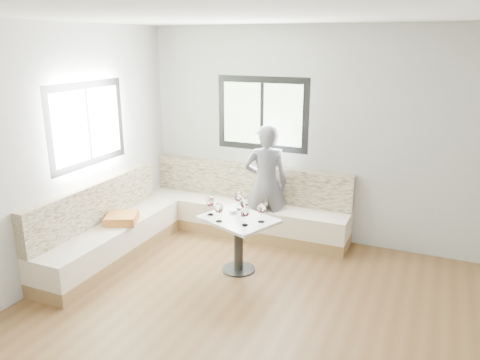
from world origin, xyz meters
name	(u,v)px	position (x,y,z in m)	size (l,w,h in m)	color
room	(251,188)	(-0.08, 0.08, 1.41)	(5.01, 5.01, 2.81)	brown
banquette	(189,219)	(-1.59, 1.63, 0.33)	(2.90, 2.80, 0.95)	#997346
table	(239,231)	(-0.68, 1.18, 0.49)	(0.97, 0.87, 0.65)	black
person	(266,184)	(-0.70, 2.14, 0.79)	(0.58, 0.38, 1.59)	slate
olive_ramekin	(233,211)	(-0.80, 1.32, 0.67)	(0.09, 0.09, 0.04)	white
wine_glass_a	(210,202)	(-1.02, 1.15, 0.81)	(0.10, 0.10, 0.22)	white
wine_glass_b	(219,209)	(-0.83, 1.00, 0.81)	(0.10, 0.10, 0.22)	white
wine_glass_c	(245,212)	(-0.52, 1.01, 0.81)	(0.10, 0.10, 0.22)	white
wine_glass_d	(244,203)	(-0.65, 1.27, 0.81)	(0.10, 0.10, 0.22)	white
wine_glass_e	(261,209)	(-0.40, 1.17, 0.81)	(0.10, 0.10, 0.22)	white
wine_glass_f	(238,198)	(-0.79, 1.44, 0.81)	(0.10, 0.10, 0.22)	white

